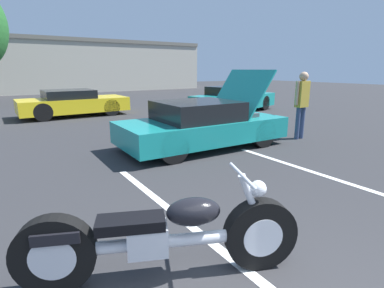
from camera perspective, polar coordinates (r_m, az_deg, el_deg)
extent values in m
cube|color=white|center=(3.74, 1.74, -16.80)|extent=(0.12, 5.34, 0.01)
cube|color=white|center=(5.88, 27.39, -6.59)|extent=(0.12, 5.34, 0.01)
cube|color=#B2AD9E|center=(28.15, -30.69, 12.74)|extent=(32.00, 4.00, 4.40)
cube|color=slate|center=(28.25, -31.22, 16.87)|extent=(32.00, 4.20, 0.30)
cylinder|color=black|center=(3.12, 12.83, -16.36)|extent=(0.72, 0.42, 0.71)
cylinder|color=black|center=(3.02, -24.69, -18.55)|extent=(0.72, 0.42, 0.71)
cylinder|color=silver|center=(3.12, 12.83, -16.36)|extent=(0.43, 0.31, 0.39)
cylinder|color=silver|center=(3.02, -24.69, -18.55)|extent=(0.43, 0.31, 0.39)
cylinder|color=silver|center=(2.91, -5.49, -18.06)|extent=(1.53, 0.73, 0.12)
cube|color=silver|center=(2.89, -8.45, -17.54)|extent=(0.42, 0.36, 0.28)
ellipsoid|color=black|center=(2.81, 0.29, -12.75)|extent=(0.57, 0.45, 0.26)
cube|color=black|center=(2.80, -11.59, -14.51)|extent=(0.66, 0.47, 0.10)
cube|color=black|center=(2.91, -24.17, -15.31)|extent=(0.45, 0.35, 0.10)
cylinder|color=silver|center=(2.94, 11.44, -11.18)|extent=(0.31, 0.18, 0.63)
cylinder|color=silver|center=(2.79, 9.56, -5.96)|extent=(0.30, 0.66, 0.04)
sphere|color=silver|center=(2.90, 12.47, -8.31)|extent=(0.16, 0.16, 0.16)
cylinder|color=silver|center=(3.04, -14.08, -18.24)|extent=(1.17, 0.56, 0.09)
cube|color=teal|center=(7.52, 2.03, 2.79)|extent=(4.17, 1.89, 0.52)
cube|color=black|center=(7.35, 0.98, 6.38)|extent=(1.89, 1.68, 0.45)
cylinder|color=black|center=(7.74, 13.32, 1.97)|extent=(0.70, 0.23, 0.69)
cylinder|color=black|center=(8.93, 5.98, 3.84)|extent=(0.70, 0.23, 0.69)
cylinder|color=black|center=(6.22, -3.65, -0.60)|extent=(0.70, 0.23, 0.69)
cylinder|color=black|center=(7.64, -9.42, 2.00)|extent=(0.70, 0.23, 0.69)
cube|color=teal|center=(8.12, 9.11, 9.55)|extent=(0.89, 1.70, 1.21)
cube|color=#4C4C51|center=(8.17, 8.71, 5.11)|extent=(0.61, 1.02, 0.28)
cube|color=teal|center=(14.15, 8.03, 8.14)|extent=(4.68, 2.97, 0.60)
cube|color=black|center=(13.97, 7.69, 10.07)|extent=(2.33, 2.15, 0.36)
cylinder|color=black|center=(14.89, 13.61, 7.61)|extent=(0.72, 0.40, 0.69)
cylinder|color=black|center=(15.74, 8.24, 8.19)|extent=(0.72, 0.40, 0.69)
cylinder|color=black|center=(12.60, 7.73, 6.77)|extent=(0.72, 0.40, 0.69)
cylinder|color=black|center=(13.59, 1.88, 7.41)|extent=(0.72, 0.40, 0.69)
cube|color=yellow|center=(13.61, -21.57, 6.97)|extent=(4.29, 1.93, 0.56)
cube|color=black|center=(13.53, -22.45, 8.78)|extent=(1.95, 1.70, 0.34)
cylinder|color=black|center=(13.20, -15.12, 6.73)|extent=(0.69, 0.23, 0.69)
cylinder|color=black|center=(14.74, -17.23, 7.31)|extent=(0.69, 0.23, 0.69)
cylinder|color=black|center=(12.60, -26.52, 5.42)|extent=(0.69, 0.23, 0.69)
cylinder|color=black|center=(14.20, -27.46, 6.13)|extent=(0.69, 0.23, 0.69)
cylinder|color=#38476B|center=(8.88, 19.46, 3.73)|extent=(0.12, 0.12, 0.90)
cylinder|color=#38476B|center=(9.04, 20.24, 3.83)|extent=(0.12, 0.12, 0.90)
cube|color=#B29933|center=(8.86, 20.29, 8.89)|extent=(0.36, 0.20, 0.71)
cylinder|color=tan|center=(8.68, 19.41, 9.11)|extent=(0.08, 0.08, 0.64)
cylinder|color=tan|center=(9.03, 21.16, 9.13)|extent=(0.08, 0.08, 0.64)
sphere|color=tan|center=(8.84, 20.55, 11.96)|extent=(0.24, 0.24, 0.24)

